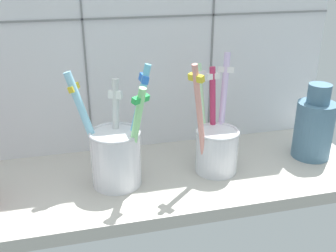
{
  "coord_description": "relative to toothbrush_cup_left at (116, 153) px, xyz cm",
  "views": [
    {
      "loc": [
        -12.94,
        -52.76,
        33.47
      ],
      "look_at": [
        0.0,
        -0.85,
        10.51
      ],
      "focal_mm": 42.43,
      "sensor_mm": 36.0,
      "label": 1
    }
  ],
  "objects": [
    {
      "name": "tile_wall_back",
      "position": [
        7.79,
        12.81,
        15.47
      ],
      "size": [
        64.0,
        2.2,
        45.0
      ],
      "color": "white",
      "rests_on": "ground"
    },
    {
      "name": "toothbrush_cup_right",
      "position": [
        15.56,
        0.34,
        -0.41
      ],
      "size": [
        9.51,
        9.57,
        18.3
      ],
      "color": "silver",
      "rests_on": "counter_slab"
    },
    {
      "name": "ceramic_vase",
      "position": [
        33.01,
        0.62,
        0.41
      ],
      "size": [
        6.27,
        6.27,
        12.75
      ],
      "color": "slate",
      "rests_on": "counter_slab"
    },
    {
      "name": "counter_slab",
      "position": [
        7.79,
        0.81,
        -6.03
      ],
      "size": [
        64.0,
        22.0,
        2.0
      ],
      "primitive_type": "cube",
      "color": "#BCB7AD",
      "rests_on": "ground"
    },
    {
      "name": "toothbrush_cup_left",
      "position": [
        0.0,
        0.0,
        0.0
      ],
      "size": [
        12.11,
        8.39,
        17.93
      ],
      "color": "white",
      "rests_on": "counter_slab"
    }
  ]
}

